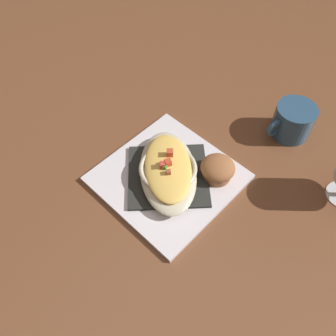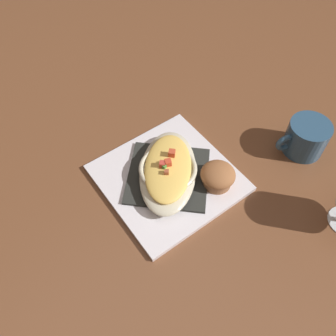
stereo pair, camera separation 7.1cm
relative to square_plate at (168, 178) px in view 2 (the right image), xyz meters
The scene contains 6 objects.
ground_plane 0.01m from the square_plate, ahead, with size 2.60×2.60×0.00m, color brown.
square_plate is the anchor object (origin of this frame).
folded_napkin 0.01m from the square_plate, ahead, with size 0.16×0.16×0.01m, color #2A2C29.
gratin_dish 0.03m from the square_plate, 139.93° to the right, with size 0.23×0.23×0.05m.
muffin 0.10m from the square_plate, 128.94° to the left, with size 0.07×0.07×0.05m.
coffee_mug 0.31m from the square_plate, 153.20° to the left, with size 0.11×0.09×0.08m.
Camera 2 is at (0.28, 0.31, 0.62)m, focal length 37.92 mm.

